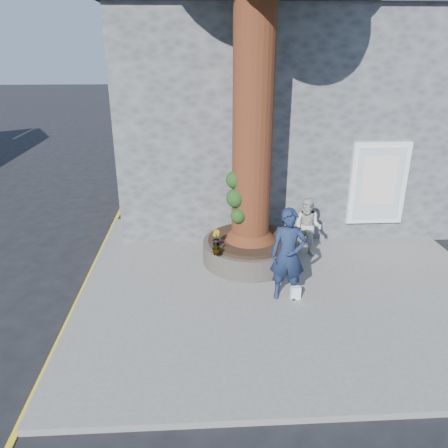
{
  "coord_description": "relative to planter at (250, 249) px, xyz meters",
  "views": [
    {
      "loc": [
        -0.38,
        -7.66,
        5.03
      ],
      "look_at": [
        0.15,
        1.64,
        1.25
      ],
      "focal_mm": 35.0,
      "sensor_mm": 36.0,
      "label": 1
    }
  ],
  "objects": [
    {
      "name": "stone_shop",
      "position": [
        1.7,
        5.2,
        2.75
      ],
      "size": [
        10.3,
        8.3,
        6.3
      ],
      "color": "#484A4C",
      "rests_on": "ground"
    },
    {
      "name": "man",
      "position": [
        0.57,
        -1.76,
        0.7
      ],
      "size": [
        0.79,
        0.58,
        1.98
      ],
      "primitive_type": "imported",
      "rotation": [
        0.0,
        0.0,
        -0.16
      ],
      "color": "#172340",
      "rests_on": "pavement"
    },
    {
      "name": "plant_d",
      "position": [
        0.85,
        -0.85,
        0.47
      ],
      "size": [
        0.36,
        0.37,
        0.32
      ],
      "primitive_type": "imported",
      "rotation": [
        0.0,
        0.0,
        5.19
      ],
      "color": "gray",
      "rests_on": "planter"
    },
    {
      "name": "yellow_line",
      "position": [
        -3.85,
        -1.0,
        -0.41
      ],
      "size": [
        0.1,
        30.0,
        0.01
      ],
      "primitive_type": "cube",
      "color": "yellow",
      "rests_on": "ground"
    },
    {
      "name": "planter",
      "position": [
        0.0,
        0.0,
        0.0
      ],
      "size": [
        2.3,
        2.3,
        0.6
      ],
      "color": "black",
      "rests_on": "pavement"
    },
    {
      "name": "plant_c",
      "position": [
        -0.85,
        -0.85,
        0.49
      ],
      "size": [
        0.21,
        0.21,
        0.36
      ],
      "primitive_type": "imported",
      "rotation": [
        0.0,
        0.0,
        3.18
      ],
      "color": "gray",
      "rests_on": "planter"
    },
    {
      "name": "plant_a",
      "position": [
        0.85,
        -0.56,
        0.47
      ],
      "size": [
        0.2,
        0.2,
        0.32
      ],
      "primitive_type": "imported",
      "rotation": [
        0.0,
        0.0,
        0.74
      ],
      "color": "gray",
      "rests_on": "planter"
    },
    {
      "name": "ground",
      "position": [
        -0.8,
        -2.0,
        -0.41
      ],
      "size": [
        120.0,
        120.0,
        0.0
      ],
      "primitive_type": "plane",
      "color": "black",
      "rests_on": "ground"
    },
    {
      "name": "woman",
      "position": [
        1.48,
        0.27,
        0.45
      ],
      "size": [
        0.91,
        0.87,
        1.49
      ],
      "primitive_type": "imported",
      "rotation": [
        0.0,
        0.0,
        -0.58
      ],
      "color": "beige",
      "rests_on": "pavement"
    },
    {
      "name": "shopping_bag",
      "position": [
        0.76,
        -1.84,
        -0.15
      ],
      "size": [
        0.21,
        0.14,
        0.28
      ],
      "primitive_type": "cube",
      "rotation": [
        0.0,
        0.0,
        0.08
      ],
      "color": "white",
      "rests_on": "pavement"
    },
    {
      "name": "plant_b",
      "position": [
        -0.85,
        -0.42,
        0.51
      ],
      "size": [
        0.28,
        0.28,
        0.4
      ],
      "primitive_type": "imported",
      "rotation": [
        0.0,
        0.0,
        1.92
      ],
      "color": "gray",
      "rests_on": "planter"
    },
    {
      "name": "pavement",
      "position": [
        0.7,
        -1.0,
        -0.35
      ],
      "size": [
        9.0,
        8.0,
        0.12
      ],
      "primitive_type": "cube",
      "color": "slate",
      "rests_on": "ground"
    }
  ]
}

